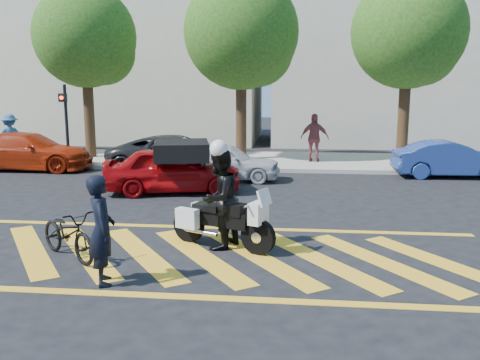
# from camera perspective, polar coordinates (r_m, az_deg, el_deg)

# --- Properties ---
(ground) EXTENTS (90.00, 90.00, 0.00)m
(ground) POSITION_cam_1_polar(r_m,az_deg,el_deg) (9.66, -7.45, -8.30)
(ground) COLOR black
(ground) RESTS_ON ground
(sidewalk) EXTENTS (60.00, 5.00, 0.15)m
(sidewalk) POSITION_cam_1_polar(r_m,az_deg,el_deg) (21.22, 0.13, 2.21)
(sidewalk) COLOR #9E998E
(sidewalk) RESTS_ON ground
(crosswalk) EXTENTS (12.33, 4.00, 0.01)m
(crosswalk) POSITION_cam_1_polar(r_m,az_deg,el_deg) (9.67, -7.67, -8.26)
(crosswalk) COLOR gold
(crosswalk) RESTS_ON ground
(building_left) EXTENTS (16.00, 8.00, 10.00)m
(building_left) POSITION_cam_1_polar(r_m,az_deg,el_deg) (31.64, -13.04, 13.56)
(building_left) COLOR beige
(building_left) RESTS_ON ground
(building_right) EXTENTS (16.00, 8.00, 11.00)m
(building_right) POSITION_cam_1_polar(r_m,az_deg,el_deg) (30.75, 19.53, 14.28)
(building_right) COLOR beige
(building_right) RESTS_ON ground
(tree_left) EXTENTS (4.20, 4.20, 7.26)m
(tree_left) POSITION_cam_1_polar(r_m,az_deg,el_deg) (22.72, -16.61, 14.76)
(tree_left) COLOR black
(tree_left) RESTS_ON ground
(tree_center) EXTENTS (4.60, 4.60, 7.56)m
(tree_center) POSITION_cam_1_polar(r_m,az_deg,el_deg) (21.15, 0.51, 15.82)
(tree_center) COLOR black
(tree_center) RESTS_ON ground
(tree_right) EXTENTS (4.40, 4.40, 7.41)m
(tree_right) POSITION_cam_1_polar(r_m,az_deg,el_deg) (21.51, 18.66, 15.07)
(tree_right) COLOR black
(tree_right) RESTS_ON ground
(signal_pole) EXTENTS (0.28, 0.43, 3.20)m
(signal_pole) POSITION_cam_1_polar(r_m,az_deg,el_deg) (20.59, -18.99, 6.56)
(signal_pole) COLOR black
(signal_pole) RESTS_ON ground
(officer_bike) EXTENTS (0.65, 0.76, 1.75)m
(officer_bike) POSITION_cam_1_polar(r_m,az_deg,el_deg) (8.26, -15.29, -5.45)
(officer_bike) COLOR black
(officer_bike) RESTS_ON ground
(bicycle) EXTENTS (1.77, 1.57, 0.93)m
(bicycle) POSITION_cam_1_polar(r_m,az_deg,el_deg) (9.77, -18.75, -5.71)
(bicycle) COLOR black
(bicycle) RESTS_ON ground
(police_motorcycle) EXTENTS (2.12, 1.25, 1.00)m
(police_motorcycle) POSITION_cam_1_polar(r_m,az_deg,el_deg) (9.85, -2.21, -4.54)
(police_motorcycle) COLOR black
(police_motorcycle) RESTS_ON ground
(officer_moto) EXTENTS (1.06, 1.17, 1.95)m
(officer_moto) POSITION_cam_1_polar(r_m,az_deg,el_deg) (9.74, -2.34, -2.12)
(officer_moto) COLOR black
(officer_moto) RESTS_ON ground
(red_convertible) EXTENTS (4.30, 2.46, 1.38)m
(red_convertible) POSITION_cam_1_polar(r_m,az_deg,el_deg) (15.11, -7.58, 1.16)
(red_convertible) COLOR #930609
(red_convertible) RESTS_ON ground
(parked_left) EXTENTS (4.87, 2.04, 1.40)m
(parked_left) POSITION_cam_1_polar(r_m,az_deg,el_deg) (20.81, -22.69, 2.99)
(parked_left) COLOR #AA250A
(parked_left) RESTS_ON ground
(parked_mid_left) EXTENTS (5.02, 2.34, 1.39)m
(parked_mid_left) POSITION_cam_1_polar(r_m,az_deg,el_deg) (18.43, -6.89, 2.85)
(parked_mid_left) COLOR black
(parked_mid_left) RESTS_ON ground
(parked_mid_right) EXTENTS (3.70, 1.54, 1.25)m
(parked_mid_right) POSITION_cam_1_polar(r_m,az_deg,el_deg) (17.02, -1.69, 2.06)
(parked_mid_right) COLOR #B9B8BD
(parked_mid_right) RESTS_ON ground
(parked_right) EXTENTS (3.87, 1.49, 1.26)m
(parked_right) POSITION_cam_1_polar(r_m,az_deg,el_deg) (19.03, 22.56, 2.16)
(parked_right) COLOR navy
(parked_right) RESTS_ON ground
(pedestrian_left) EXTENTS (1.39, 1.23, 1.86)m
(pedestrian_left) POSITION_cam_1_polar(r_m,az_deg,el_deg) (23.13, -24.40, 4.47)
(pedestrian_left) COLOR #346390
(pedestrian_left) RESTS_ON sidewalk
(pedestrian_right) EXTENTS (1.18, 0.62, 1.91)m
(pedestrian_right) POSITION_cam_1_polar(r_m,az_deg,el_deg) (20.47, 8.37, 4.71)
(pedestrian_right) COLOR brown
(pedestrian_right) RESTS_ON sidewalk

